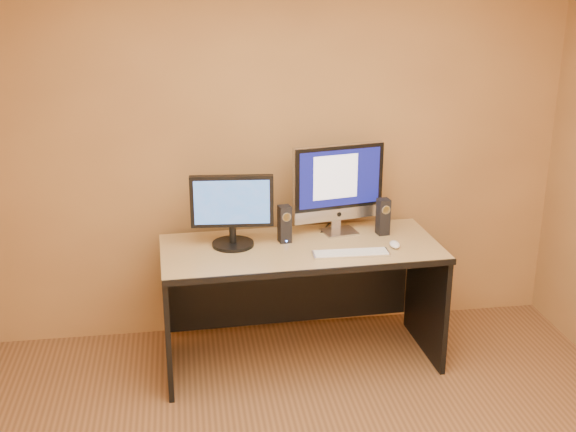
% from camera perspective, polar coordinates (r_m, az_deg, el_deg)
% --- Properties ---
extents(walls, '(4.00, 4.00, 2.60)m').
position_cam_1_polar(walls, '(3.09, 4.40, -3.91)').
color(walls, '#A97944').
rests_on(walls, ground).
extents(desk, '(1.80, 0.84, 0.82)m').
position_cam_1_polar(desk, '(4.77, 1.02, -7.02)').
color(desk, tan).
rests_on(desk, ground).
extents(imac, '(0.66, 0.35, 0.61)m').
position_cam_1_polar(imac, '(4.76, 4.14, 2.15)').
color(imac, '#AFAFB3').
rests_on(imac, desk).
extents(second_monitor, '(0.55, 0.31, 0.47)m').
position_cam_1_polar(second_monitor, '(4.55, -4.43, 0.39)').
color(second_monitor, black).
rests_on(second_monitor, desk).
extents(speaker_left, '(0.09, 0.09, 0.24)m').
position_cam_1_polar(speaker_left, '(4.64, -0.27, -0.64)').
color(speaker_left, black).
rests_on(speaker_left, desk).
extents(speaker_right, '(0.08, 0.09, 0.24)m').
position_cam_1_polar(speaker_right, '(4.81, 7.52, -0.05)').
color(speaker_right, black).
rests_on(speaker_right, desk).
extents(keyboard, '(0.48, 0.14, 0.02)m').
position_cam_1_polar(keyboard, '(4.48, 4.99, -2.94)').
color(keyboard, silver).
rests_on(keyboard, desk).
extents(mouse, '(0.07, 0.12, 0.04)m').
position_cam_1_polar(mouse, '(4.63, 8.43, -2.22)').
color(mouse, white).
rests_on(mouse, desk).
extents(cable_a, '(0.08, 0.24, 0.01)m').
position_cam_1_polar(cable_a, '(4.91, 4.03, -1.00)').
color(cable_a, black).
rests_on(cable_a, desk).
extents(cable_b, '(0.10, 0.18, 0.01)m').
position_cam_1_polar(cable_b, '(4.93, 2.97, -0.92)').
color(cable_b, black).
rests_on(cable_b, desk).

